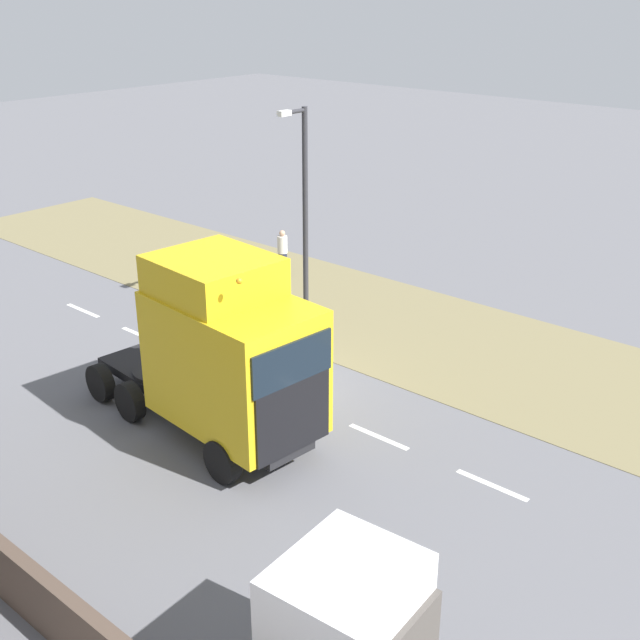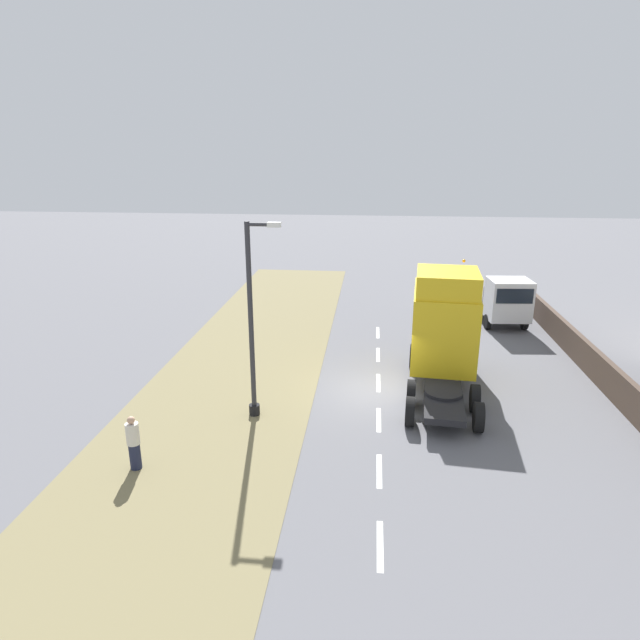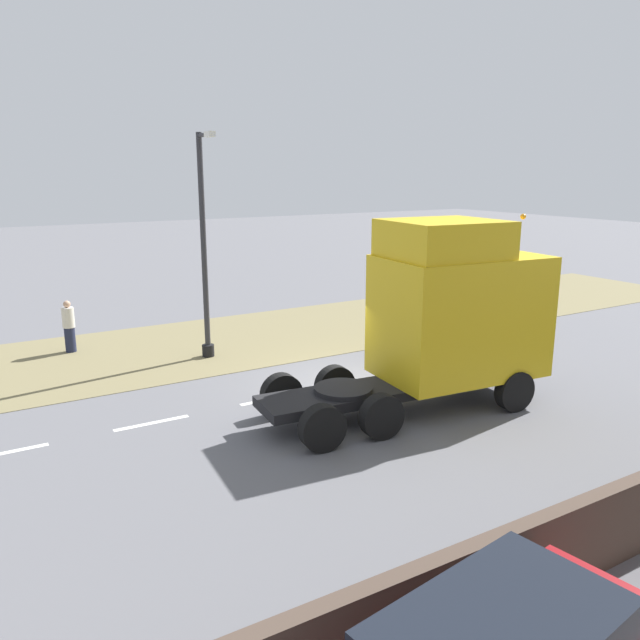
% 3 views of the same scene
% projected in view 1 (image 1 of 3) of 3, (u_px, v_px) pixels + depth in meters
% --- Properties ---
extents(ground_plane, '(120.00, 120.00, 0.00)m').
position_uv_depth(ground_plane, '(262.00, 387.00, 22.48)').
color(ground_plane, slate).
rests_on(ground_plane, ground).
extents(grass_verge, '(7.00, 44.00, 0.01)m').
position_uv_depth(grass_verge, '(389.00, 323.00, 26.66)').
color(grass_verge, olive).
rests_on(grass_verge, ground).
extents(lane_markings, '(0.16, 17.80, 0.00)m').
position_uv_depth(lane_markings, '(244.00, 379.00, 22.91)').
color(lane_markings, white).
rests_on(lane_markings, ground).
extents(lorry_cab, '(3.18, 7.57, 4.87)m').
position_uv_depth(lorry_cab, '(226.00, 355.00, 18.88)').
color(lorry_cab, black).
rests_on(lorry_cab, ground).
extents(lamp_post, '(1.31, 0.39, 7.00)m').
position_uv_depth(lamp_post, '(304.00, 229.00, 25.78)').
color(lamp_post, black).
rests_on(lamp_post, ground).
extents(pedestrian, '(0.39, 0.39, 1.75)m').
position_uv_depth(pedestrian, '(283.00, 252.00, 30.94)').
color(pedestrian, '#1E233D').
rests_on(pedestrian, ground).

